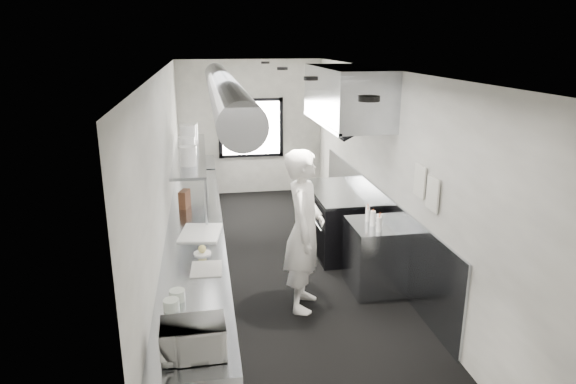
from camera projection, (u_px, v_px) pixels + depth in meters
name	position (u px, v px, depth m)	size (l,w,h in m)	color
floor	(280.00, 271.00, 7.27)	(3.00, 8.00, 0.01)	black
ceiling	(279.00, 70.00, 6.46)	(3.00, 8.00, 0.01)	silver
wall_back	(251.00, 128.00, 10.64)	(3.00, 0.02, 2.80)	silver
wall_front	(379.00, 345.00, 3.09)	(3.00, 0.02, 2.80)	silver
wall_left	(166.00, 182.00, 6.62)	(0.02, 8.00, 2.80)	silver
wall_right	(385.00, 172.00, 7.10)	(0.02, 8.00, 2.80)	silver
wall_cladding	(374.00, 222.00, 7.63)	(0.03, 5.50, 1.10)	#9BA1A9
hvac_duct	(223.00, 88.00, 6.80)	(0.40, 0.40, 6.40)	gray
service_window	(251.00, 128.00, 10.61)	(1.36, 0.05, 1.25)	silver
exhaust_hood	(346.00, 96.00, 7.41)	(0.81, 2.20, 0.88)	#9BA1A9
prep_counter	(197.00, 262.00, 6.48)	(0.70, 6.00, 0.90)	#9BA1A9
pass_shelf	(191.00, 154.00, 7.58)	(0.45, 3.00, 0.68)	#9BA1A9
range	(339.00, 220.00, 7.96)	(0.88, 1.60, 0.94)	black
bottle_station	(375.00, 256.00, 6.66)	(0.65, 0.80, 0.90)	#9BA1A9
far_work_table	(197.00, 184.00, 9.97)	(0.70, 1.20, 0.90)	#9BA1A9
notice_sheet_a	(420.00, 181.00, 5.91)	(0.02, 0.28, 0.38)	silver
notice_sheet_b	(433.00, 194.00, 5.59)	(0.02, 0.28, 0.38)	silver
line_cook	(304.00, 231.00, 6.05)	(0.72, 0.48, 1.98)	white
microwave	(193.00, 339.00, 3.79)	(0.44, 0.34, 0.27)	white
deli_tub_a	(171.00, 305.00, 4.45)	(0.14, 0.14, 0.10)	silver
deli_tub_b	(177.00, 295.00, 4.61)	(0.14, 0.14, 0.10)	silver
newspaper	(206.00, 269.00, 5.25)	(0.32, 0.39, 0.01)	beige
small_plate	(202.00, 253.00, 5.62)	(0.19, 0.19, 0.02)	white
pastry	(202.00, 249.00, 5.61)	(0.09, 0.09, 0.09)	#DBCD73
cutting_board	(200.00, 233.00, 6.21)	(0.47, 0.63, 0.02)	silver
knife_block	(185.00, 199.00, 7.15)	(0.10, 0.23, 0.25)	brown
plate_stack_a	(188.00, 156.00, 6.72)	(0.22, 0.22, 0.26)	white
plate_stack_b	(187.00, 147.00, 7.16)	(0.23, 0.23, 0.30)	white
plate_stack_c	(188.00, 136.00, 7.82)	(0.25, 0.25, 0.35)	white
plate_stack_d	(191.00, 133.00, 8.16)	(0.21, 0.21, 0.33)	white
squeeze_bottle_a	(379.00, 224.00, 6.25)	(0.06, 0.06, 0.19)	silver
squeeze_bottle_b	(380.00, 222.00, 6.32)	(0.07, 0.07, 0.20)	silver
squeeze_bottle_c	(373.00, 218.00, 6.45)	(0.07, 0.07, 0.20)	silver
squeeze_bottle_d	(368.00, 215.00, 6.62)	(0.05, 0.05, 0.16)	silver
squeeze_bottle_e	(368.00, 212.00, 6.74)	(0.06, 0.06, 0.17)	silver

